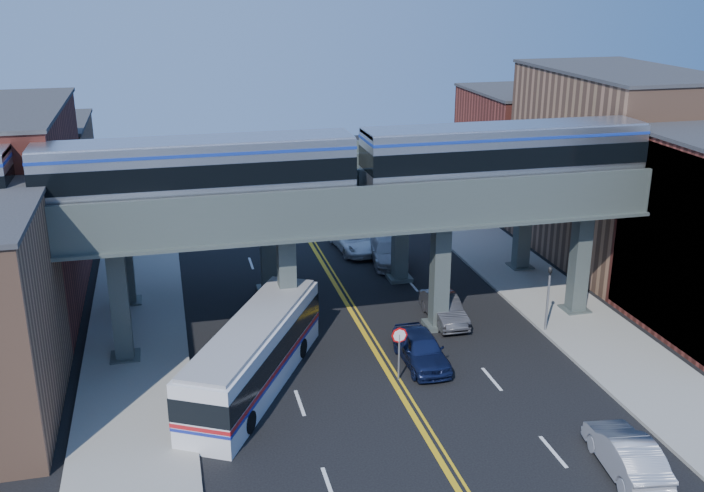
{
  "coord_description": "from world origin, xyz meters",
  "views": [
    {
      "loc": [
        -9.4,
        -27.72,
        17.67
      ],
      "look_at": [
        -0.59,
        8.39,
        4.79
      ],
      "focal_mm": 40.0,
      "sensor_mm": 36.0,
      "label": 1
    }
  ],
  "objects_px": {
    "transit_train": "(198,171)",
    "car_parked_curb": "(626,454)",
    "car_lane_a": "(421,349)",
    "car_lane_b": "(444,309)",
    "stop_sign": "(399,345)",
    "traffic_signal": "(548,292)",
    "transit_bus": "(254,355)",
    "car_lane_d": "(387,251)",
    "car_lane_c": "(355,240)"
  },
  "relations": [
    {
      "from": "traffic_signal",
      "to": "transit_bus",
      "type": "bearing_deg",
      "value": -172.55
    },
    {
      "from": "transit_train",
      "to": "car_lane_b",
      "type": "distance_m",
      "value": 15.13
    },
    {
      "from": "transit_train",
      "to": "car_lane_c",
      "type": "relative_size",
      "value": 8.69
    },
    {
      "from": "car_lane_b",
      "to": "car_lane_c",
      "type": "xyz_separation_m",
      "value": [
        -1.91,
        12.24,
        -0.0
      ]
    },
    {
      "from": "stop_sign",
      "to": "car_parked_curb",
      "type": "height_order",
      "value": "stop_sign"
    },
    {
      "from": "traffic_signal",
      "to": "car_lane_d",
      "type": "distance_m",
      "value": 13.23
    },
    {
      "from": "car_lane_d",
      "to": "transit_train",
      "type": "bearing_deg",
      "value": -133.36
    },
    {
      "from": "transit_bus",
      "to": "car_parked_curb",
      "type": "distance_m",
      "value": 16.04
    },
    {
      "from": "traffic_signal",
      "to": "car_lane_d",
      "type": "height_order",
      "value": "traffic_signal"
    },
    {
      "from": "stop_sign",
      "to": "car_lane_d",
      "type": "height_order",
      "value": "stop_sign"
    },
    {
      "from": "car_lane_a",
      "to": "transit_train",
      "type": "bearing_deg",
      "value": 159.1
    },
    {
      "from": "transit_bus",
      "to": "car_lane_d",
      "type": "bearing_deg",
      "value": -7.88
    },
    {
      "from": "transit_train",
      "to": "car_lane_d",
      "type": "height_order",
      "value": "transit_train"
    },
    {
      "from": "car_parked_curb",
      "to": "transit_bus",
      "type": "bearing_deg",
      "value": -30.29
    },
    {
      "from": "car_lane_c",
      "to": "transit_train",
      "type": "bearing_deg",
      "value": -133.45
    },
    {
      "from": "traffic_signal",
      "to": "car_lane_c",
      "type": "bearing_deg",
      "value": 113.82
    },
    {
      "from": "car_lane_a",
      "to": "car_parked_curb",
      "type": "bearing_deg",
      "value": -64.84
    },
    {
      "from": "car_parked_curb",
      "to": "car_lane_c",
      "type": "bearing_deg",
      "value": -74.42
    },
    {
      "from": "car_lane_c",
      "to": "car_parked_curb",
      "type": "xyz_separation_m",
      "value": [
        3.86,
        -26.65,
        0.05
      ]
    },
    {
      "from": "car_lane_a",
      "to": "car_lane_b",
      "type": "distance_m",
      "value": 5.17
    },
    {
      "from": "car_lane_b",
      "to": "car_parked_curb",
      "type": "relative_size",
      "value": 0.94
    },
    {
      "from": "traffic_signal",
      "to": "car_lane_c",
      "type": "relative_size",
      "value": 0.8
    },
    {
      "from": "traffic_signal",
      "to": "transit_bus",
      "type": "relative_size",
      "value": 0.36
    },
    {
      "from": "transit_bus",
      "to": "transit_train",
      "type": "bearing_deg",
      "value": 52.36
    },
    {
      "from": "traffic_signal",
      "to": "car_lane_b",
      "type": "height_order",
      "value": "traffic_signal"
    },
    {
      "from": "stop_sign",
      "to": "car_lane_c",
      "type": "bearing_deg",
      "value": 82.53
    },
    {
      "from": "traffic_signal",
      "to": "car_lane_a",
      "type": "height_order",
      "value": "traffic_signal"
    },
    {
      "from": "transit_train",
      "to": "transit_bus",
      "type": "distance_m",
      "value": 8.81
    },
    {
      "from": "car_lane_d",
      "to": "car_parked_curb",
      "type": "height_order",
      "value": "car_parked_curb"
    },
    {
      "from": "traffic_signal",
      "to": "car_lane_a",
      "type": "xyz_separation_m",
      "value": [
        -7.4,
        -1.75,
        -1.51
      ]
    },
    {
      "from": "car_lane_c",
      "to": "car_lane_d",
      "type": "relative_size",
      "value": 0.99
    },
    {
      "from": "car_lane_a",
      "to": "car_parked_curb",
      "type": "distance_m",
      "value": 11.09
    },
    {
      "from": "car_lane_a",
      "to": "car_parked_curb",
      "type": "xyz_separation_m",
      "value": [
        4.7,
        -10.04,
        -0.02
      ]
    },
    {
      "from": "car_lane_a",
      "to": "car_lane_b",
      "type": "height_order",
      "value": "car_lane_a"
    },
    {
      "from": "transit_train",
      "to": "car_lane_b",
      "type": "bearing_deg",
      "value": 2.83
    },
    {
      "from": "stop_sign",
      "to": "car_lane_d",
      "type": "xyz_separation_m",
      "value": [
        3.82,
        15.12,
        -1.01
      ]
    },
    {
      "from": "car_lane_c",
      "to": "car_lane_a",
      "type": "bearing_deg",
      "value": -96.77
    },
    {
      "from": "car_lane_d",
      "to": "stop_sign",
      "type": "bearing_deg",
      "value": -97.43
    },
    {
      "from": "car_lane_c",
      "to": "car_lane_d",
      "type": "distance_m",
      "value": 3.12
    },
    {
      "from": "traffic_signal",
      "to": "car_parked_curb",
      "type": "relative_size",
      "value": 0.88
    },
    {
      "from": "transit_bus",
      "to": "stop_sign",
      "type": "bearing_deg",
      "value": -70.42
    },
    {
      "from": "stop_sign",
      "to": "car_lane_b",
      "type": "xyz_separation_m",
      "value": [
        4.25,
        5.62,
        -1.04
      ]
    },
    {
      "from": "car_lane_b",
      "to": "car_parked_curb",
      "type": "distance_m",
      "value": 14.55
    },
    {
      "from": "car_lane_d",
      "to": "car_parked_curb",
      "type": "distance_m",
      "value": 24.03
    },
    {
      "from": "stop_sign",
      "to": "traffic_signal",
      "type": "relative_size",
      "value": 0.64
    },
    {
      "from": "transit_bus",
      "to": "car_lane_a",
      "type": "height_order",
      "value": "transit_bus"
    },
    {
      "from": "transit_train",
      "to": "car_parked_curb",
      "type": "bearing_deg",
      "value": -43.6
    },
    {
      "from": "transit_train",
      "to": "traffic_signal",
      "type": "distance_m",
      "value": 18.62
    },
    {
      "from": "transit_train",
      "to": "car_parked_curb",
      "type": "height_order",
      "value": "transit_train"
    },
    {
      "from": "car_lane_a",
      "to": "car_lane_d",
      "type": "height_order",
      "value": "car_lane_a"
    }
  ]
}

